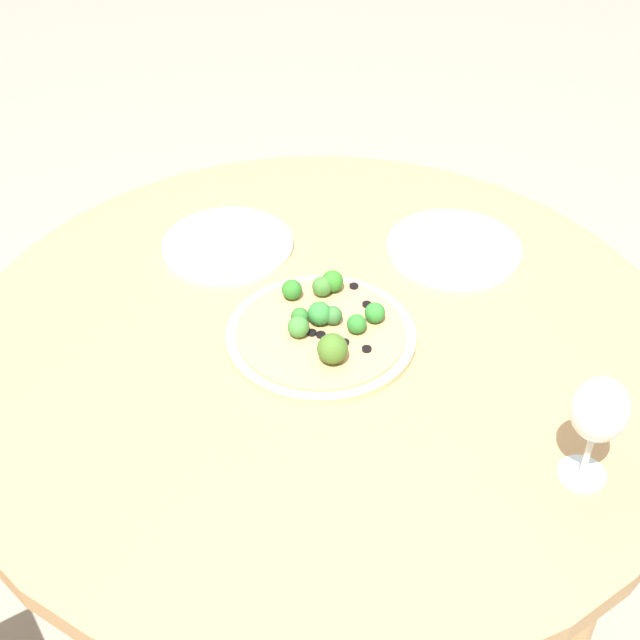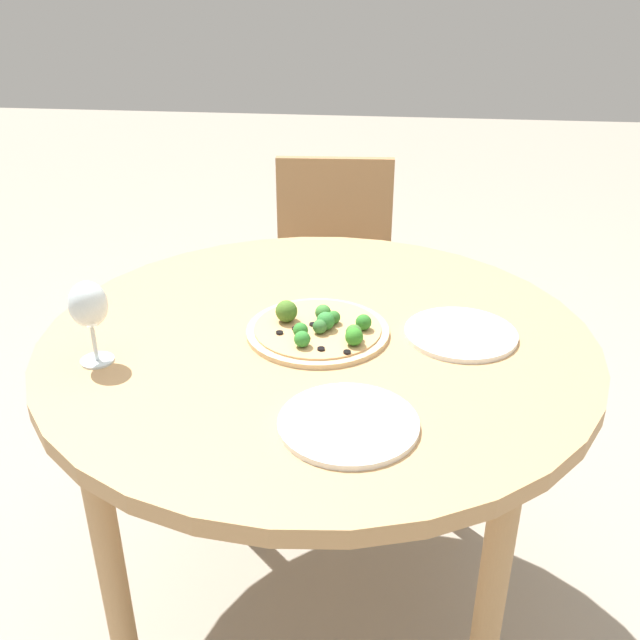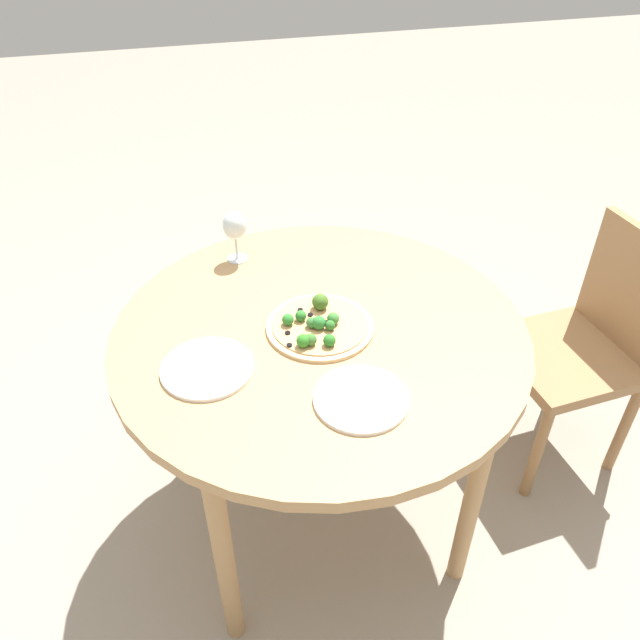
{
  "view_description": "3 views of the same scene",
  "coord_description": "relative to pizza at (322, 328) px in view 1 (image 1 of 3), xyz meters",
  "views": [
    {
      "loc": [
        0.49,
        0.86,
        1.61
      ],
      "look_at": [
        -0.0,
        -0.0,
        0.79
      ],
      "focal_mm": 50.0,
      "sensor_mm": 36.0,
      "label": 1
    },
    {
      "loc": [
        -1.22,
        -0.15,
        1.41
      ],
      "look_at": [
        -0.0,
        -0.0,
        0.79
      ],
      "focal_mm": 40.0,
      "sensor_mm": 36.0,
      "label": 2
    },
    {
      "loc": [
        -0.33,
        -1.22,
        1.76
      ],
      "look_at": [
        -0.0,
        -0.0,
        0.79
      ],
      "focal_mm": 35.0,
      "sensor_mm": 36.0,
      "label": 3
    }
  ],
  "objects": [
    {
      "name": "ground_plane",
      "position": [
        0.0,
        0.01,
        -0.77
      ],
      "size": [
        12.0,
        12.0,
        0.0
      ],
      "primitive_type": "plane",
      "color": "gray"
    },
    {
      "name": "wine_glass",
      "position": [
        -0.15,
        0.39,
        0.1
      ],
      "size": [
        0.07,
        0.07,
        0.16
      ],
      "color": "silver",
      "rests_on": "dining_table"
    },
    {
      "name": "plate_far",
      "position": [
        0.03,
        -0.27,
        -0.01
      ],
      "size": [
        0.22,
        0.22,
        0.01
      ],
      "color": "white",
      "rests_on": "dining_table"
    },
    {
      "name": "dining_table",
      "position": [
        0.0,
        0.01,
        -0.09
      ],
      "size": [
        1.08,
        1.08,
        0.76
      ],
      "color": "tan",
      "rests_on": "ground_plane"
    },
    {
      "name": "pizza",
      "position": [
        0.0,
        0.0,
        0.0
      ],
      "size": [
        0.28,
        0.28,
        0.06
      ],
      "color": "#DBBC89",
      "rests_on": "dining_table"
    },
    {
      "name": "plate_near",
      "position": [
        -0.3,
        -0.08,
        -0.01
      ],
      "size": [
        0.22,
        0.22,
        0.01
      ],
      "color": "white",
      "rests_on": "dining_table"
    }
  ]
}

